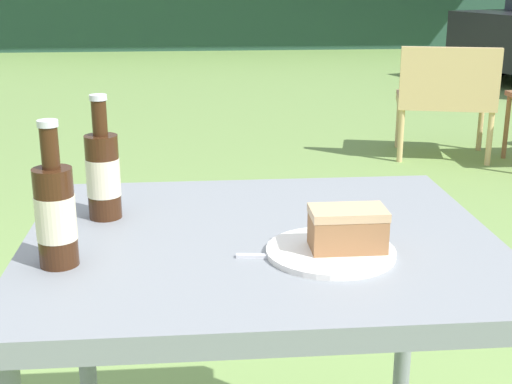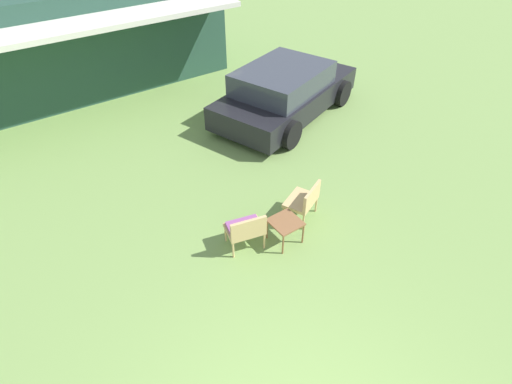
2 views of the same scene
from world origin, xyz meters
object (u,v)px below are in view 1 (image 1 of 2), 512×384
(patio_table, at_px, (261,275))
(cola_bottle_near, at_px, (103,173))
(wicker_chair_cushioned, at_px, (446,93))
(cola_bottle_far, at_px, (55,213))
(cake_on_plate, at_px, (340,238))

(patio_table, distance_m, cola_bottle_near, 0.35)
(wicker_chair_cushioned, height_order, patio_table, wicker_chair_cushioned)
(cola_bottle_near, distance_m, cola_bottle_far, 0.23)
(wicker_chair_cushioned, bearing_deg, cake_on_plate, 81.44)
(wicker_chair_cushioned, distance_m, cola_bottle_near, 3.58)
(wicker_chair_cushioned, relative_size, cola_bottle_near, 3.08)
(wicker_chair_cushioned, bearing_deg, patio_table, 78.98)
(patio_table, xyz_separation_m, cola_bottle_far, (-0.33, -0.10, 0.16))
(wicker_chair_cushioned, height_order, cola_bottle_far, cola_bottle_far)
(patio_table, xyz_separation_m, cake_on_plate, (0.12, -0.10, 0.10))
(wicker_chair_cushioned, bearing_deg, cola_bottle_near, 73.95)
(patio_table, height_order, cola_bottle_near, cola_bottle_near)
(cake_on_plate, relative_size, cola_bottle_far, 0.91)
(cola_bottle_near, bearing_deg, wicker_chair_cushioned, 60.06)
(patio_table, bearing_deg, cola_bottle_near, 156.76)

